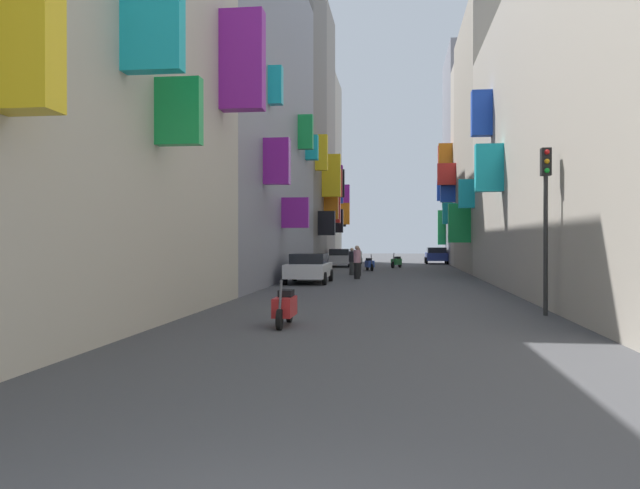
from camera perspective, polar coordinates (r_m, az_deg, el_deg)
The scene contains 20 objects.
ground_plane at distance 33.59m, azimuth 5.93°, elevation -3.15°, with size 140.00×140.00×0.00m, color #424244.
building_left_mid_a at distance 33.85m, azimuth -8.06°, elevation 11.61°, with size 7.33×20.15×17.33m.
building_left_mid_b at distance 47.67m, azimuth -3.55°, elevation 10.39°, with size 7.38×8.01×20.81m.
building_left_mid_c at distance 54.91m, azimuth -2.12°, elevation 9.43°, with size 7.34×6.80×21.52m.
building_left_far at distance 61.21m, azimuth -1.12°, elevation 6.53°, with size 7.00×6.59×17.33m.
building_right_near at distance 22.36m, azimuth 26.59°, elevation 10.84°, with size 7.14×34.36×12.25m.
building_right_mid_a at distance 45.32m, azimuth 16.47°, elevation 8.55°, with size 7.39×12.72×17.08m.
building_right_mid_b at distance 53.02m, azimuth 15.01°, elevation 6.76°, with size 7.23×3.14×15.99m.
building_right_mid_c at distance 59.56m, azimuth 14.19°, elevation 7.51°, with size 6.71×9.78×19.00m.
parked_car_white at distance 30.60m, azimuth -1.00°, elevation -2.07°, with size 2.03×4.26×1.42m.
parked_car_silver at distance 50.12m, azimuth 1.82°, elevation -1.15°, with size 1.92×4.26×1.40m.
parked_car_blue at distance 57.42m, azimuth 10.44°, elevation -0.95°, with size 2.00×3.92×1.46m.
scooter_green at distance 48.15m, azimuth 6.90°, elevation -1.55°, with size 0.84×1.87×1.13m.
scooter_red at distance 15.16m, azimuth -3.19°, elevation -5.61°, with size 0.45×1.86×1.13m.
scooter_blue at distance 43.40m, azimuth 4.48°, elevation -1.75°, with size 0.72×1.74×1.13m.
scooter_black at distance 49.94m, azimuth 3.57°, elevation -1.48°, with size 0.46×1.86×1.13m.
pedestrian_crossing at distance 36.53m, azimuth 3.48°, elevation -1.57°, with size 0.52×0.52×1.66m.
pedestrian_near_left at distance 37.80m, azimuth 2.89°, elevation -1.53°, with size 0.46×0.46×1.63m.
pedestrian_near_right at distance 33.81m, azimuth 3.36°, elevation -1.60°, with size 0.50×0.50×1.79m.
traffic_light_near_corner at distance 18.29m, azimuth 19.67°, elevation 3.61°, with size 0.26×0.34×4.56m.
Camera 1 is at (0.65, -3.52, 2.03)m, focal length 35.54 mm.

